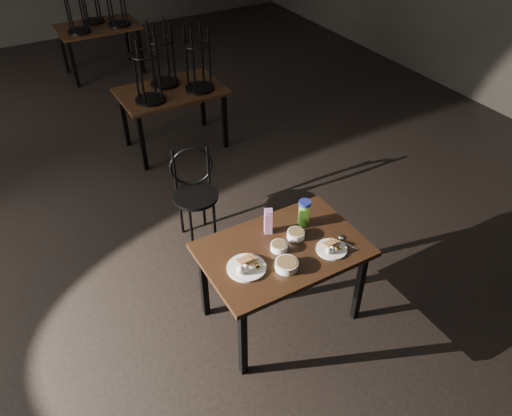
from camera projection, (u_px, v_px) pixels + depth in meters
main_table at (283, 256)px, 3.72m from camera, size 1.20×0.80×0.75m
plate_left at (246, 266)px, 3.48m from camera, size 0.28×0.28×0.09m
plate_right at (332, 248)px, 3.64m from camera, size 0.23×0.23×0.07m
bowl_near at (279, 246)px, 3.64m from camera, size 0.13×0.13×0.05m
bowl_far at (296, 234)px, 3.74m from camera, size 0.13×0.13×0.05m
bowl_big at (287, 265)px, 3.49m from camera, size 0.17×0.17×0.06m
juice_carton at (268, 221)px, 3.74m from camera, size 0.08×0.08×0.23m
water_bottle at (304, 212)px, 3.83m from camera, size 0.10×0.10×0.21m
spoon at (343, 238)px, 3.74m from camera, size 0.06×0.20×0.01m
bentwood_chair at (194, 187)px, 4.64m from camera, size 0.46×0.46×0.89m
bg_table_right at (171, 88)px, 5.76m from camera, size 1.20×0.80×1.48m
bg_table_far at (97, 24)px, 7.54m from camera, size 1.20×0.80×1.48m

